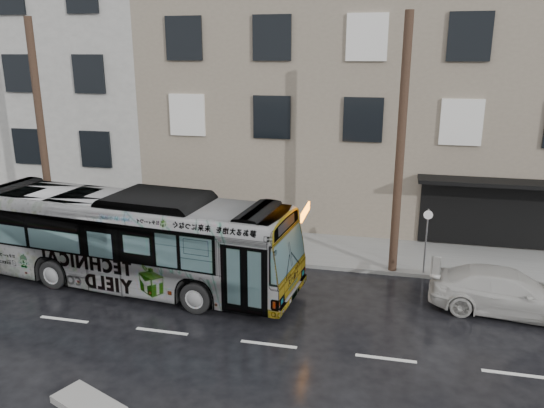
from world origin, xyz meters
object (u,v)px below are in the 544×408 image
Objects in this scene: utility_pole_front at (400,149)px; sign_post at (426,241)px; white_sedan at (507,292)px; utility_pole_rear at (42,135)px; bus at (129,239)px.

sign_post is (1.10, 0.00, -3.30)m from utility_pole_front.
sign_post is 0.52× the size of white_sedan.
utility_pole_rear is 18.06m from white_sedan.
utility_pole_rear reaches higher than bus.
utility_pole_front reaches higher than bus.
utility_pole_rear is at bearing 66.83° from bus.
utility_pole_front is 0.75× the size of bus.
bus is at bearing 98.57° from white_sedan.
white_sedan is at bearing -33.06° from utility_pole_front.
bus reaches higher than white_sedan.
white_sedan is (12.38, 0.63, -0.98)m from bus.
utility_pole_front is at bearing 0.00° from utility_pole_rear.
sign_post is 10.42m from bus.
utility_pole_front is at bearing 62.58° from white_sedan.
white_sedan is (2.37, -2.26, -0.67)m from sign_post.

